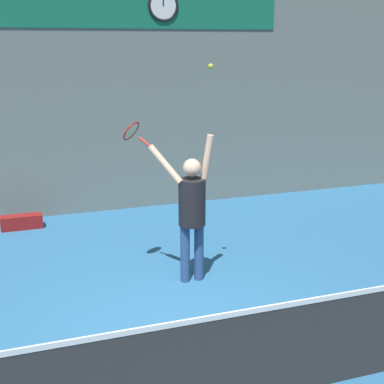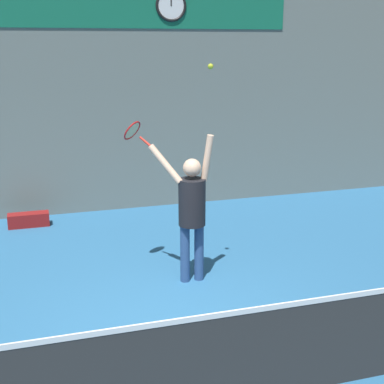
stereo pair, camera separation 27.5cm
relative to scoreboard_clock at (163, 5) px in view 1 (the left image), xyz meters
The scene contains 9 objects.
ground_plane 6.54m from the scoreboard_clock, 104.17° to the right, with size 18.00×18.00×0.00m, color teal.
back_wall 1.87m from the scoreboard_clock, behind, with size 18.00×0.10×5.00m.
sponsor_banner 1.29m from the scoreboard_clock, behind, with size 7.15×0.02×0.82m.
scoreboard_clock is the anchor object (origin of this frame).
court_net 7.15m from the scoreboard_clock, 101.81° to the right, with size 8.58×0.07×1.06m.
tennis_player 4.54m from the scoreboard_clock, 100.55° to the right, with size 0.84×0.51×2.04m.
tennis_racket 3.81m from the scoreboard_clock, 113.41° to the right, with size 0.39×0.39×0.33m.
tennis_ball 3.82m from the scoreboard_clock, 97.06° to the right, with size 0.07×0.07×0.07m.
equipment_bag 4.70m from the scoreboard_clock, 169.26° to the right, with size 0.71×0.25×0.24m.
Camera 1 is at (-1.57, -4.87, 3.18)m, focal length 50.00 mm.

